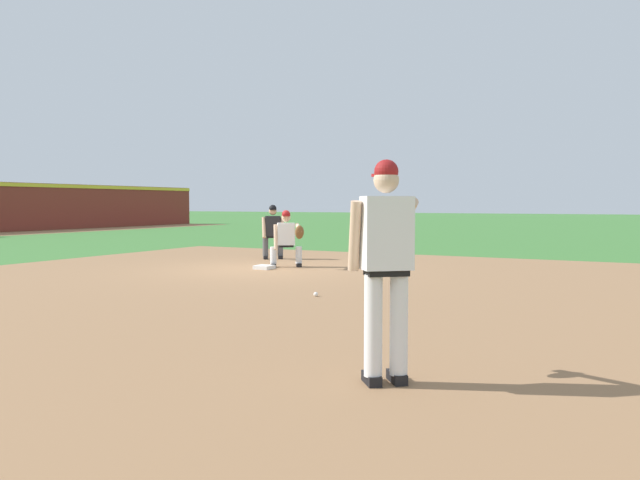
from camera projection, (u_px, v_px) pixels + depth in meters
ground_plane at (264, 269)px, 14.18m from camera, size 160.00×160.00×0.00m
infield_dirt_patch at (297, 300)px, 9.67m from camera, size 18.00×18.00×0.01m
first_base_bag at (264, 267)px, 14.18m from camera, size 0.38×0.38×0.09m
baseball at (316, 294)px, 10.02m from camera, size 0.07×0.07×0.07m
pitcher at (387, 257)px, 5.14m from camera, size 0.85×0.57×1.86m
first_baseman at (287, 236)px, 14.56m from camera, size 0.79×1.06×1.34m
umpire at (273, 230)px, 16.71m from camera, size 0.65×0.68×1.46m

